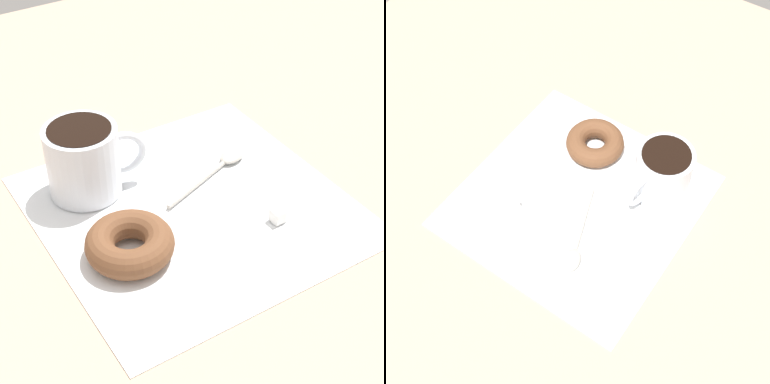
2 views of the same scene
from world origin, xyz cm
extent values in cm
cube|color=tan|center=(0.00, 0.00, -1.00)|extent=(120.00, 120.00, 2.00)
cube|color=white|center=(-2.76, 2.59, 0.15)|extent=(33.06, 33.06, 0.30)
cylinder|color=silver|center=(6.30, 11.08, 4.37)|extent=(8.19, 8.19, 8.14)
cylinder|color=black|center=(6.30, 11.08, 8.24)|extent=(6.99, 6.99, 0.60)
torus|color=silver|center=(5.25, 6.65, 4.37)|extent=(2.13, 5.52, 5.46)
torus|color=brown|center=(-5.81, 12.01, 1.83)|extent=(9.10, 9.10, 3.06)
ellipsoid|color=#B7B2A8|center=(2.15, -6.38, 0.75)|extent=(3.46, 4.19, 0.90)
cylinder|color=#B7B2A8|center=(0.01, -0.28, 0.58)|extent=(4.10, 10.35, 0.56)
cube|color=white|center=(-9.81, -3.83, 1.03)|extent=(1.45, 1.45, 1.45)
camera|label=1|loc=(-48.48, 32.36, 45.79)|focal=60.00mm
camera|label=2|loc=(21.00, -33.30, 66.86)|focal=50.00mm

